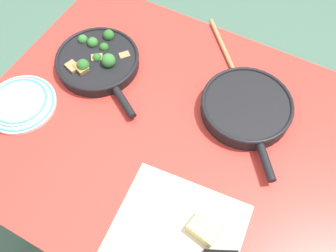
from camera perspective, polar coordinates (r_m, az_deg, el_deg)
The scene contains 8 objects.
ground_plane at distance 1.82m, azimuth 0.00°, elevation -13.09°, with size 14.00×14.00×0.00m, color #476B56.
dining_table_red at distance 1.19m, azimuth 0.00°, elevation -2.74°, with size 1.14×0.91×0.78m.
skillet_broccoli at distance 1.26m, azimuth -10.66°, elevation 9.77°, with size 0.36×0.28×0.07m.
skillet_eggs at distance 1.15m, azimuth 11.87°, elevation 2.78°, with size 0.30×0.34×0.05m.
wooden_spoon at distance 1.25m, azimuth 10.08°, elevation 8.11°, with size 0.29×0.31×0.02m.
parchment_sheet at distance 0.99m, azimuth 1.38°, elevation -15.78°, with size 0.35×0.31×0.00m.
cheese_block at distance 0.98m, azimuth 5.63°, elevation -15.25°, with size 0.08×0.07×0.04m.
dinner_plate_stack at distance 1.23m, azimuth -21.60°, elevation 3.30°, with size 0.22×0.22×0.03m.
Camera 1 is at (0.27, -0.50, 1.73)m, focal length 40.00 mm.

